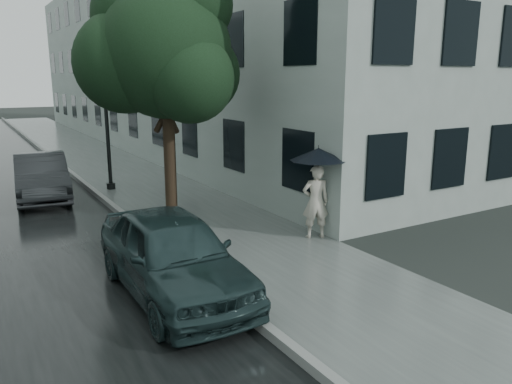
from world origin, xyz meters
TOP-DOWN VIEW (x-y plane):
  - ground at (0.00, 0.00)m, footprint 120.00×120.00m
  - sidewalk at (0.25, 12.00)m, footprint 3.50×60.00m
  - kerb_near at (-1.57, 12.00)m, footprint 0.15×60.00m
  - building_near at (5.47, 19.50)m, footprint 7.02×36.00m
  - pedestrian at (1.70, 2.00)m, footprint 0.72×0.61m
  - umbrella at (1.72, 1.97)m, footprint 1.63×1.63m
  - street_tree at (-0.60, 5.05)m, footprint 4.10×3.73m
  - lamp_post at (-1.07, 9.50)m, footprint 0.85×0.33m
  - car_near at (-2.20, 0.80)m, footprint 1.72×4.18m
  - car_far at (-3.04, 9.23)m, footprint 1.82×4.20m

SIDE VIEW (x-z plane):
  - ground at x=0.00m, z-range 0.00..0.00m
  - sidewalk at x=0.25m, z-range 0.00..0.01m
  - kerb_near at x=-1.57m, z-range 0.00..0.15m
  - car_far at x=-3.04m, z-range 0.01..1.35m
  - car_near at x=-2.20m, z-range 0.01..1.42m
  - pedestrian at x=1.70m, z-range 0.01..1.69m
  - umbrella at x=1.72m, z-range 1.34..2.52m
  - lamp_post at x=-1.07m, z-range 0.36..5.32m
  - street_tree at x=-0.60m, z-range 1.10..7.31m
  - building_near at x=5.47m, z-range 0.00..9.00m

